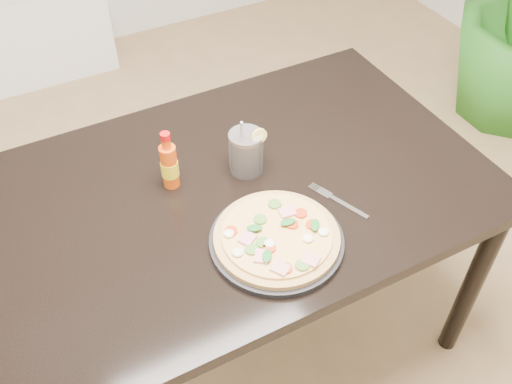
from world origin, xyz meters
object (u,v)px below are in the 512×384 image
plate (276,241)px  cola_cup (246,153)px  hot_sauce_bottle (169,165)px  fork (336,200)px  pizza (277,237)px  dining_table (237,206)px

plate → cola_cup: bearing=78.1°
cola_cup → hot_sauce_bottle: bearing=169.5°
plate → hot_sauce_bottle: bearing=115.4°
cola_cup → fork: cola_cup is taller
pizza → fork: bearing=14.5°
dining_table → cola_cup: size_ratio=7.56×
fork → pizza: bearing=173.2°
dining_table → fork: bearing=-40.0°
dining_table → cola_cup: 0.16m
pizza → hot_sauce_bottle: 0.36m
dining_table → fork: 0.29m
hot_sauce_bottle → cola_cup: (0.21, -0.04, -0.01)m
dining_table → plate: 0.25m
pizza → fork: pizza is taller
hot_sauce_bottle → pizza: bearing=-64.8°
fork → plate: bearing=172.9°
dining_table → cola_cup: bearing=39.8°
dining_table → pizza: (-0.00, -0.23, 0.11)m
dining_table → hot_sauce_bottle: 0.23m
hot_sauce_bottle → fork: hot_sauce_bottle is taller
dining_table → pizza: size_ratio=4.45×
dining_table → cola_cup: (0.06, 0.05, 0.14)m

